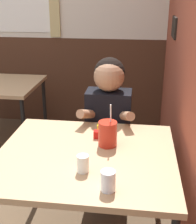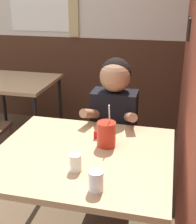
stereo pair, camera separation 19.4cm
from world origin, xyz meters
TOP-DOWN VIEW (x-y plane):
  - brick_wall_right at (1.44, 1.19)m, footprint 0.08×4.38m
  - back_wall at (-0.01, 2.41)m, footprint 5.83×0.09m
  - main_table at (0.82, 0.25)m, footprint 1.06×0.94m
  - background_table at (-0.33, 1.61)m, footprint 0.82×0.76m
  - person_seated at (0.89, 0.86)m, footprint 0.42×0.42m
  - cocktail_pitcher at (0.93, 0.38)m, footprint 0.12×0.12m
  - glass_near_pitcher at (0.98, -0.09)m, footprint 0.07×0.07m
  - glass_center at (0.84, 0.06)m, footprint 0.06×0.06m
  - condiment_ketchup at (0.87, 0.47)m, footprint 0.06×0.04m
  - condiment_mustard at (0.87, 0.58)m, footprint 0.06×0.04m

SIDE VIEW (x-z plane):
  - person_seated at x=0.89m, z-range 0.06..1.24m
  - background_table at x=-0.33m, z-range 0.29..1.03m
  - main_table at x=0.82m, z-range 0.31..1.05m
  - condiment_ketchup at x=0.87m, z-range 0.74..0.79m
  - condiment_mustard at x=0.87m, z-range 0.74..0.79m
  - glass_center at x=0.84m, z-range 0.74..0.83m
  - glass_near_pitcher at x=0.98m, z-range 0.74..0.84m
  - cocktail_pitcher at x=0.93m, z-range 0.68..0.96m
  - brick_wall_right at x=1.44m, z-range 0.00..2.70m
  - back_wall at x=-0.01m, z-range 0.01..2.71m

